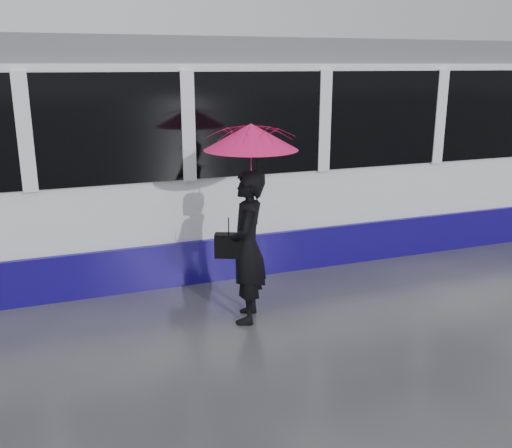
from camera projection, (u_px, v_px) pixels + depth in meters
name	position (u px, v px, depth m)	size (l,w,h in m)	color
ground	(187.00, 325.00, 6.79)	(90.00, 90.00, 0.00)	#2C2D32
rails	(149.00, 259.00, 9.04)	(34.00, 1.51, 0.02)	#3F3D38
woman	(247.00, 247.00, 6.70)	(0.67, 0.44, 1.83)	black
umbrella	(251.00, 155.00, 6.42)	(1.42, 1.42, 1.23)	#EB1384
handbag	(229.00, 245.00, 6.63)	(0.36, 0.26, 0.46)	black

